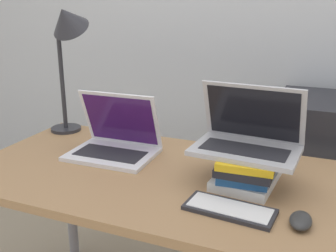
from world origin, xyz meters
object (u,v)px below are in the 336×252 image
laptop_left (115,142)px  mouse (301,221)px  wireless_keyboard (230,209)px  mini_fridge (331,188)px  laptop_on_books (248,138)px  book_stack (248,168)px  desk_lamp (66,35)px

laptop_left → mouse: laptop_left is taller
wireless_keyboard → mouse: (0.20, -0.00, 0.01)m
wireless_keyboard → mini_fridge: size_ratio=0.31×
laptop_on_books → wireless_keyboard: 0.26m
laptop_on_books → wireless_keyboard: size_ratio=1.30×
book_stack → mini_fridge: mini_fridge is taller
laptop_left → laptop_on_books: size_ratio=0.96×
desk_lamp → laptop_on_books: bearing=-13.4°
laptop_left → laptop_on_books: laptop_on_books is taller
laptop_on_books → mini_fridge: laptop_on_books is taller
mouse → book_stack: bearing=132.8°
mouse → desk_lamp: desk_lamp is taller
laptop_left → mouse: 0.78m
laptop_on_books → wireless_keyboard: laptop_on_books is taller
wireless_keyboard → desk_lamp: size_ratio=0.45×
book_stack → desk_lamp: bearing=166.2°
laptop_left → laptop_on_books: (0.54, -0.06, 0.11)m
desk_lamp → book_stack: bearing=-13.8°
book_stack → mouse: bearing=-47.2°
book_stack → mouse: size_ratio=2.90×
laptop_left → desk_lamp: bearing=154.9°
wireless_keyboard → mouse: bearing=-0.4°
laptop_left → mini_fridge: laptop_left is taller
laptop_on_books → desk_lamp: 0.91m
book_stack → laptop_on_books: laptop_on_books is taller
laptop_on_books → mini_fridge: bearing=66.8°
book_stack → laptop_on_books: size_ratio=0.81×
laptop_left → mouse: bearing=-20.3°
wireless_keyboard → desk_lamp: desk_lamp is taller
wireless_keyboard → mini_fridge: 1.00m
laptop_left → desk_lamp: size_ratio=0.56×
book_stack → wireless_keyboard: 0.21m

